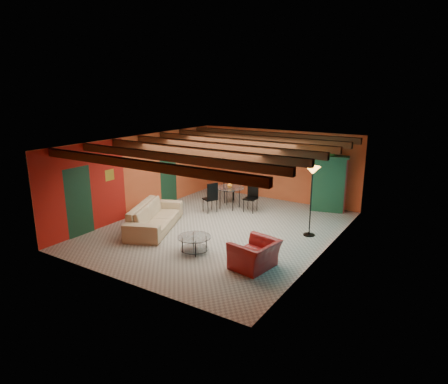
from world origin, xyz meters
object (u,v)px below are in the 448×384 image
Objects in this scene: coffee_table at (194,244)px; floor_lamp at (311,202)px; vase at (230,176)px; dining_table at (230,194)px; sofa at (155,216)px; potted_plant at (333,151)px; armchair at (255,255)px; armoire at (330,184)px.

coffee_table is 0.43× the size of floor_lamp.
dining_table is at bearing 0.00° from vase.
floor_lamp is (4.23, 2.01, 0.65)m from sofa.
potted_plant is 3.65m from vase.
floor_lamp is 2.94m from potted_plant.
armoire is at bearing -171.77° from armchair.
dining_table is 1.00× the size of floor_lamp.
potted_plant reaches higher than armchair.
sofa is 3.96m from armchair.
armchair is 1.21× the size of coffee_table.
potted_plant is at bearing -63.35° from sofa.
vase is at bearing -151.46° from potted_plant.
dining_table reaches higher than sofa.
armchair is 0.56× the size of armoire.
vase is at bearing -132.56° from armchair.
coffee_table is (2.10, -0.80, -0.17)m from sofa.
vase is (-3.10, -1.69, -0.94)m from potted_plant.
vase reaches higher than coffee_table.
coffee_table is 0.47× the size of armoire.
floor_lamp is at bearing -88.11° from sofa.
dining_table is at bearing -151.46° from potted_plant.
coffee_table is 6.13m from potted_plant.
armchair is 4.95m from vase.
armoire is 2.73m from floor_lamp.
coffee_table is at bearing -71.90° from vase.
armchair reaches higher than coffee_table.
coffee_table is at bearing -134.41° from sofa.
potted_plant reaches higher than armoire.
armoire is 1.17m from potted_plant.
vase is at bearing -166.07° from armoire.
potted_plant is (3.94, 4.73, 1.73)m from sofa.
floor_lamp is 10.67× the size of vase.
sofa is 3.05× the size of coffee_table.
vase is (-1.26, 3.84, 0.95)m from coffee_table.
sofa is at bearing -129.82° from potted_plant.
floor_lamp is at bearing -16.86° from dining_table.
floor_lamp is at bearing 52.76° from coffee_table.
coffee_table is 4.05m from dining_table.
armoire is (3.10, 1.69, 0.41)m from dining_table.
armchair is 0.51× the size of dining_table.
floor_lamp reaches higher than armoire.
armoire reaches higher than vase.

